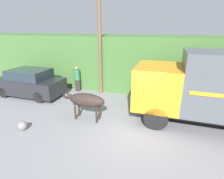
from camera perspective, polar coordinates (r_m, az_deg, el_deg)
The scene contains 8 objects.
ground_plane at distance 7.81m, azimuth 6.33°, elevation -12.03°, with size 60.00×60.00×0.00m, color gray.
hillside_embankment at distance 13.24m, azimuth 12.42°, elevation 9.07°, with size 32.00×5.31×3.56m.
cargo_truck at distance 8.40m, azimuth 31.59°, elevation 0.57°, with size 6.52×2.49×3.21m.
brown_cow at distance 8.04m, azimuth -8.57°, elevation -3.49°, with size 2.07×0.63×1.29m.
parked_suv at distance 12.06m, azimuth -25.31°, elevation 1.89°, with size 4.24×1.85×1.69m.
pedestrian_on_hill at distance 11.91m, azimuth -11.32°, elevation 3.75°, with size 0.49×0.49×1.69m.
utility_pole at distance 10.92m, azimuth -4.01°, elevation 16.28°, with size 0.90×0.21×6.69m.
roadside_rock at distance 8.37m, azimuth -27.15°, elevation -10.45°, with size 0.38×0.38×0.38m.
Camera 1 is at (1.23, -6.56, 4.06)m, focal length 28.00 mm.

